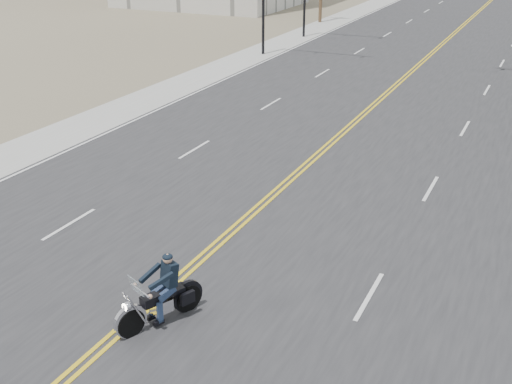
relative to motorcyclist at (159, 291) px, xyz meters
name	(u,v)px	position (x,y,z in m)	size (l,w,h in m)	color
ground_plane	(122,330)	(-0.68, -0.67, -0.90)	(400.00, 400.00, 0.00)	#776D56
road	(488,3)	(-0.68, 69.33, -0.90)	(20.00, 200.00, 0.01)	#303033
motorcyclist	(159,291)	(0.00, 0.00, 0.00)	(0.99, 2.32, 1.81)	black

